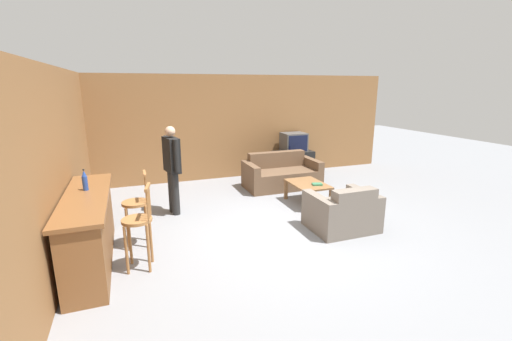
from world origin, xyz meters
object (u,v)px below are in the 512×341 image
coffee_table (308,186)px  book_on_table (317,184)px  couch_far (281,175)px  bottle (85,181)px  tv_unit (293,163)px  bar_chair_mid (137,208)px  tv (294,142)px  armchair_near (343,213)px  bar_chair_near (139,226)px  person_by_window (172,166)px

coffee_table → book_on_table: (0.10, -0.19, 0.08)m
couch_far → coffee_table: 1.27m
coffee_table → bottle: size_ratio=3.16×
coffee_table → tv_unit: 2.35m
coffee_table → tv_unit: size_ratio=0.89×
bar_chair_mid → book_on_table: bar_chair_mid is taller
tv → armchair_near: bearing=-103.5°
armchair_near → tv: tv is taller
bar_chair_mid → armchair_near: 3.25m
tv_unit → bar_chair_near: bearing=-137.6°
bar_chair_near → tv: tv is taller
couch_far → bottle: size_ratio=5.91×
armchair_near → coffee_table: (0.08, 1.33, 0.08)m
armchair_near → person_by_window: 3.13m
tv → book_on_table: 2.53m
couch_far → tv_unit: bearing=50.4°
person_by_window → tv: bearing=28.1°
bar_chair_mid → person_by_window: person_by_window is taller
person_by_window → bar_chair_near: bearing=-109.7°
tv_unit → person_by_window: (-3.37, -1.80, 0.60)m
bar_chair_near → bar_chair_mid: (0.00, 0.71, 0.00)m
couch_far → book_on_table: couch_far is taller
bar_chair_near → tv_unit: 5.48m
armchair_near → bottle: size_ratio=3.58×
book_on_table → bottle: bearing=-170.4°
bar_chair_near → person_by_window: (0.67, 1.88, 0.33)m
bottle → tv: bearing=33.4°
tv_unit → armchair_near: bearing=-103.5°
armchair_near → tv_unit: size_ratio=1.01×
book_on_table → armchair_near: bearing=-98.8°
couch_far → coffee_table: bearing=-89.9°
book_on_table → person_by_window: size_ratio=0.14×
bar_chair_near → tv_unit: bearing=42.4°
tv_unit → couch_far: bearing=-129.6°
couch_far → tv: 1.36m
tv_unit → bottle: bearing=-146.6°
armchair_near → person_by_window: (-2.52, 1.75, 0.63)m
tv_unit → bottle: 5.65m
armchair_near → tv_unit: armchair_near is taller
book_on_table → bar_chair_mid: bearing=-170.3°
couch_far → armchair_near: 2.61m
couch_far → book_on_table: size_ratio=7.75×
couch_far → person_by_window: 2.80m
tv_unit → person_by_window: bearing=-151.8°
coffee_table → book_on_table: 0.23m
bar_chair_mid → tv: bearing=36.4°
bar_chair_near → bottle: bearing=135.8°
bottle → book_on_table: 4.10m
coffee_table → bottle: (-3.89, -0.86, 0.72)m
bar_chair_mid → coffee_table: size_ratio=1.21×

